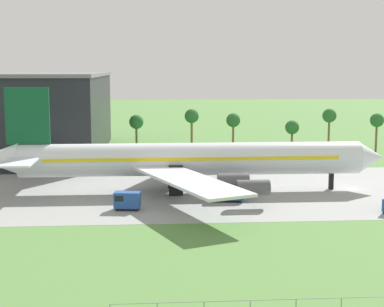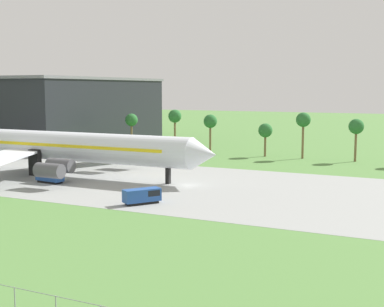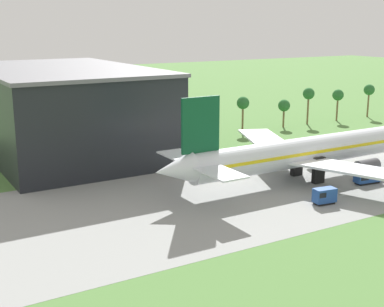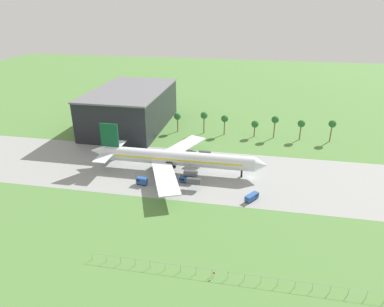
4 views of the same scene
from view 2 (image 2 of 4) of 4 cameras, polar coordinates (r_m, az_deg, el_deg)
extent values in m
plane|color=#517F3D|center=(95.82, -0.45, -3.42)|extent=(600.00, 600.00, 0.00)
cube|color=gray|center=(95.82, -0.45, -3.41)|extent=(320.00, 44.00, 0.02)
cylinder|color=silver|center=(110.65, -14.20, 0.82)|extent=(60.16, 5.77, 5.77)
cone|color=silver|center=(93.41, 1.28, -0.07)|extent=(4.62, 5.65, 5.65)
cube|color=yellow|center=(110.61, -14.20, 1.04)|extent=(51.14, 5.88, 0.58)
cube|color=silver|center=(122.86, -10.58, 1.03)|extent=(17.54, 29.00, 0.44)
cylinder|color=#4C4C51|center=(101.63, -13.86, -1.24)|extent=(5.19, 2.60, 2.60)
cylinder|color=#4C4C51|center=(95.78, -14.97, -1.77)|extent=(5.19, 2.60, 2.60)
cylinder|color=#4C4C51|center=(112.56, -9.39, -0.35)|extent=(5.19, 2.60, 2.60)
cylinder|color=#4C4C51|center=(116.03, -6.82, -0.09)|extent=(5.19, 2.60, 2.60)
cube|color=black|center=(96.97, -2.57, -1.73)|extent=(0.70, 0.90, 5.25)
cube|color=black|center=(110.61, -16.40, -0.93)|extent=(2.40, 1.20, 5.25)
cube|color=black|center=(115.36, -14.29, -0.54)|extent=(2.40, 1.20, 5.25)
cube|color=black|center=(101.76, -14.92, -2.93)|extent=(4.90, 2.37, 0.40)
cube|color=#234C99|center=(101.59, -14.93, -2.34)|extent=(5.75, 2.67, 1.71)
cube|color=black|center=(102.67, -15.51, -2.12)|extent=(2.18, 2.27, 0.90)
cube|color=black|center=(80.92, -5.36, -5.24)|extent=(4.21, 4.97, 0.40)
cube|color=#234C99|center=(80.68, -5.37, -4.44)|extent=(4.86, 5.78, 1.91)
cube|color=black|center=(81.26, -4.37, -4.14)|extent=(2.80, 2.79, 0.90)
cylinder|color=gray|center=(44.80, -18.37, -14.63)|extent=(0.10, 0.10, 2.10)
cube|color=black|center=(172.22, -13.35, 4.31)|extent=(36.00, 60.00, 19.73)
cube|color=slate|center=(172.09, -13.45, 7.73)|extent=(36.72, 61.20, 0.80)
cylinder|color=brown|center=(153.89, -6.46, 1.92)|extent=(0.56, 0.56, 7.72)
sphere|color=#28662D|center=(153.57, -6.48, 3.58)|extent=(3.60, 3.60, 3.60)
cylinder|color=brown|center=(137.16, 7.81, 0.94)|extent=(0.56, 0.56, 6.07)
sphere|color=#28662D|center=(136.83, 7.83, 2.46)|extent=(3.60, 3.60, 3.60)
cylinder|color=brown|center=(146.93, -1.83, 2.00)|extent=(0.56, 0.56, 9.11)
sphere|color=#28662D|center=(146.57, -1.84, 4.01)|extent=(3.60, 3.60, 3.60)
cylinder|color=brown|center=(134.41, 11.74, 1.37)|extent=(0.56, 0.56, 9.01)
sphere|color=#28662D|center=(134.02, 11.79, 3.55)|extent=(3.60, 3.60, 3.60)
cylinder|color=brown|center=(132.05, 17.05, 0.84)|extent=(0.56, 0.56, 7.75)
sphere|color=#28662D|center=(131.67, 17.12, 2.77)|extent=(3.60, 3.60, 3.60)
cylinder|color=brown|center=(142.43, 1.96, 1.62)|extent=(0.56, 0.56, 7.99)
sphere|color=#28662D|center=(142.07, 1.97, 3.46)|extent=(3.60, 3.60, 3.60)
camera|label=1|loc=(79.92, -77.89, 4.80)|focal=55.00mm
camera|label=3|loc=(147.31, -62.52, 8.53)|focal=50.00mm
camera|label=4|loc=(71.24, -110.12, 37.42)|focal=32.00mm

